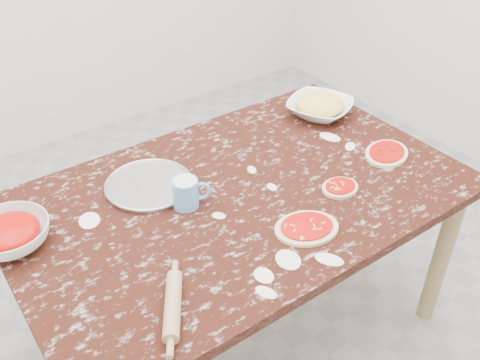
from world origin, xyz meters
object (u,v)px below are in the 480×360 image
cheese_bowl (320,108)px  rolling_pin (173,305)px  worktable (240,209)px  pizza_tray (149,185)px  sauce_bowl (10,235)px  flour_mug (187,192)px

cheese_bowl → rolling_pin: bearing=-151.4°
worktable → pizza_tray: bearing=139.5°
pizza_tray → sauce_bowl: (-0.49, -0.02, 0.03)m
sauce_bowl → cheese_bowl: size_ratio=0.91×
flour_mug → pizza_tray: bearing=108.6°
worktable → flour_mug: flour_mug is taller
pizza_tray → cheese_bowl: (0.86, 0.04, 0.03)m
pizza_tray → rolling_pin: bearing=-111.4°
worktable → flour_mug: size_ratio=12.46×
pizza_tray → rolling_pin: (-0.21, -0.55, 0.02)m
worktable → rolling_pin: size_ratio=7.08×
cheese_bowl → pizza_tray: bearing=-177.4°
sauce_bowl → flour_mug: (0.55, -0.15, 0.02)m
pizza_tray → cheese_bowl: cheese_bowl is taller
cheese_bowl → rolling_pin: (-1.07, -0.59, -0.01)m
rolling_pin → worktable: bearing=35.8°
sauce_bowl → flour_mug: flour_mug is taller
rolling_pin → cheese_bowl: bearing=28.6°
worktable → cheese_bowl: size_ratio=5.88×
cheese_bowl → flour_mug: flour_mug is taller
sauce_bowl → cheese_bowl: sauce_bowl is taller
pizza_tray → flour_mug: (0.06, -0.17, 0.05)m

